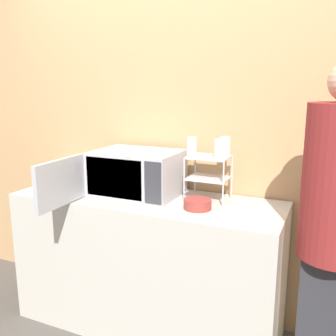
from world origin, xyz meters
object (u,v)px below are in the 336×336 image
object	(u,v)px
person	(335,225)
glass_front_right	(219,149)
glass_front_left	(192,147)
dish_rack	(209,169)
microwave	(134,173)
bowl	(198,204)
glass_back_right	(225,146)

from	to	relation	value
person	glass_front_right	bearing A→B (deg)	156.68
glass_front_left	person	bearing A→B (deg)	-18.90
dish_rack	glass_front_left	bearing A→B (deg)	-148.34
dish_rack	person	world-z (taller)	person
glass_front_right	person	bearing A→B (deg)	-23.32
glass_front_left	person	xyz separation A→B (m)	(0.83, -0.28, -0.28)
microwave	dish_rack	bearing A→B (deg)	10.07
dish_rack	glass_front_right	distance (m)	0.17
bowl	dish_rack	bearing A→B (deg)	90.25
bowl	person	distance (m)	0.75
glass_front_left	person	world-z (taller)	person
microwave	glass_back_right	world-z (taller)	glass_back_right
microwave	glass_front_left	size ratio (longest dim) A/B	7.04
microwave	dish_rack	distance (m)	0.50
microwave	bowl	bearing A→B (deg)	-12.73
dish_rack	glass_back_right	size ratio (longest dim) A/B	2.37
dish_rack	person	xyz separation A→B (m)	(0.74, -0.34, -0.14)
dish_rack	bowl	size ratio (longest dim) A/B	1.72
bowl	glass_back_right	bearing A→B (deg)	72.32
glass_back_right	bowl	xyz separation A→B (m)	(-0.08, -0.26, -0.31)
dish_rack	glass_front_right	xyz separation A→B (m)	(0.08, -0.06, 0.14)
microwave	dish_rack	size ratio (longest dim) A/B	2.98
glass_front_right	bowl	world-z (taller)	glass_front_right
microwave	person	bearing A→B (deg)	-11.78
glass_back_right	dish_rack	bearing A→B (deg)	-142.05
glass_front_right	bowl	bearing A→B (deg)	-120.56
glass_front_left	microwave	bearing A→B (deg)	-175.74
glass_front_left	bowl	bearing A→B (deg)	-56.18
microwave	glass_front_left	bearing A→B (deg)	4.26
glass_front_left	glass_back_right	distance (m)	0.22
glass_front_right	glass_front_left	bearing A→B (deg)	179.54
glass_front_right	bowl	distance (m)	0.35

